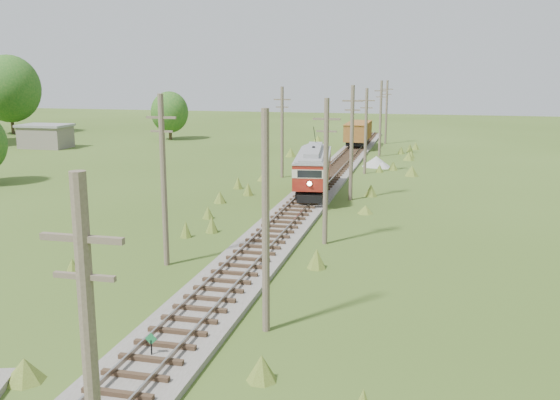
% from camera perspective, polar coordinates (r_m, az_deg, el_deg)
% --- Properties ---
extents(ground, '(260.00, 260.00, 0.00)m').
position_cam_1_polar(ground, '(22.14, -12.83, -15.89)').
color(ground, '#334916').
rests_on(ground, ground).
extents(railbed_main, '(3.60, 96.00, 0.57)m').
position_cam_1_polar(railbed_main, '(53.18, 3.43, 1.02)').
color(railbed_main, '#605B54').
rests_on(railbed_main, ground).
extents(switch_marker, '(0.45, 0.06, 1.08)m').
position_cam_1_polar(switch_marker, '(23.15, -11.69, -12.81)').
color(switch_marker, black).
rests_on(switch_marker, ground).
extents(streetcar, '(4.07, 11.39, 5.16)m').
position_cam_1_polar(streetcar, '(50.87, 3.07, 3.10)').
color(streetcar, black).
rests_on(streetcar, ground).
extents(gondola, '(2.86, 8.52, 2.82)m').
position_cam_1_polar(gondola, '(82.68, 7.15, 6.17)').
color(gondola, black).
rests_on(gondola, ground).
extents(gravel_pile, '(3.09, 3.27, 1.12)m').
position_cam_1_polar(gravel_pile, '(67.21, 8.88, 3.47)').
color(gravel_pile, gray).
rests_on(gravel_pile, ground).
extents(utility_pole_r_0, '(1.60, 0.30, 8.50)m').
position_cam_1_polar(utility_pole_r_0, '(12.54, -16.79, -16.40)').
color(utility_pole_r_0, brown).
rests_on(utility_pole_r_0, ground).
extents(utility_pole_r_1, '(0.30, 0.30, 8.80)m').
position_cam_1_polar(utility_pole_r_1, '(23.93, -1.32, -2.16)').
color(utility_pole_r_1, brown).
rests_on(utility_pole_r_1, ground).
extents(utility_pole_r_2, '(1.60, 0.30, 8.60)m').
position_cam_1_polar(utility_pole_r_2, '(36.37, 4.21, 2.71)').
color(utility_pole_r_2, brown).
rests_on(utility_pole_r_2, ground).
extents(utility_pole_r_3, '(1.60, 0.30, 9.00)m').
position_cam_1_polar(utility_pole_r_3, '(49.11, 6.57, 5.29)').
color(utility_pole_r_3, brown).
rests_on(utility_pole_r_3, ground).
extents(utility_pole_r_4, '(1.60, 0.30, 8.40)m').
position_cam_1_polar(utility_pole_r_4, '(62.02, 7.86, 6.34)').
color(utility_pole_r_4, brown).
rests_on(utility_pole_r_4, ground).
extents(utility_pole_r_5, '(1.60, 0.30, 8.90)m').
position_cam_1_polar(utility_pole_r_5, '(74.87, 9.17, 7.43)').
color(utility_pole_r_5, brown).
rests_on(utility_pole_r_5, ground).
extents(utility_pole_r_6, '(1.60, 0.30, 8.70)m').
position_cam_1_polar(utility_pole_r_6, '(87.82, 9.71, 7.99)').
color(utility_pole_r_6, brown).
rests_on(utility_pole_r_6, ground).
extents(utility_pole_l_a, '(1.60, 0.30, 9.00)m').
position_cam_1_polar(utility_pole_l_a, '(32.76, -10.60, 1.88)').
color(utility_pole_l_a, brown).
rests_on(utility_pole_l_a, ground).
extents(utility_pole_l_b, '(1.60, 0.30, 8.60)m').
position_cam_1_polar(utility_pole_l_b, '(59.30, 0.19, 6.30)').
color(utility_pole_l_b, brown).
rests_on(utility_pole_l_b, ground).
extents(tree_left_5, '(9.66, 9.66, 12.44)m').
position_cam_1_polar(tree_left_5, '(109.02, -23.51, 9.31)').
color(tree_left_5, '#38281C').
rests_on(tree_left_5, ground).
extents(tree_mid_a, '(5.46, 5.46, 7.03)m').
position_cam_1_polar(tree_mid_a, '(93.33, -10.06, 7.92)').
color(tree_mid_a, '#38281C').
rests_on(tree_mid_a, ground).
extents(shed, '(6.40, 4.40, 3.10)m').
position_cam_1_polar(shed, '(87.90, -20.64, 5.50)').
color(shed, slate).
rests_on(shed, ground).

